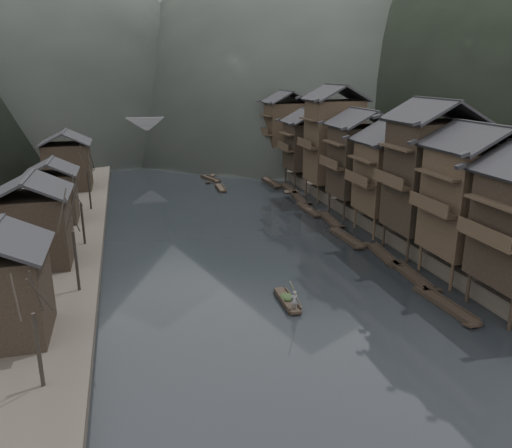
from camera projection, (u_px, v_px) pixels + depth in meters
name	position (u px, v px, depth m)	size (l,w,h in m)	color
water	(281.00, 292.00, 42.61)	(300.00, 300.00, 0.00)	black
right_bank	(402.00, 173.00, 87.84)	(40.00, 200.00, 1.80)	#2D2823
stilt_houses	(367.00, 148.00, 62.10)	(9.00, 67.60, 16.56)	black
left_houses	(48.00, 190.00, 54.56)	(8.10, 53.20, 8.73)	black
bare_trees	(73.00, 206.00, 45.56)	(3.63, 42.66, 7.25)	black
moored_sampans	(321.00, 215.00, 64.69)	(3.06, 62.11, 0.47)	black
midriver_boats	(215.00, 183.00, 83.49)	(2.72, 13.39, 0.45)	black
stone_bridge	(181.00, 134.00, 107.66)	(40.00, 6.00, 9.00)	#4C4C4F
hero_sampan	(287.00, 301.00, 40.62)	(1.05, 4.80, 0.43)	black
cargo_heap	(286.00, 293.00, 40.66)	(1.06, 1.38, 0.63)	black
boatman	(294.00, 298.00, 38.76)	(0.59, 0.39, 1.62)	#5D5D60
bamboo_pole	(298.00, 265.00, 38.03)	(0.06, 0.06, 4.64)	#8C7A51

